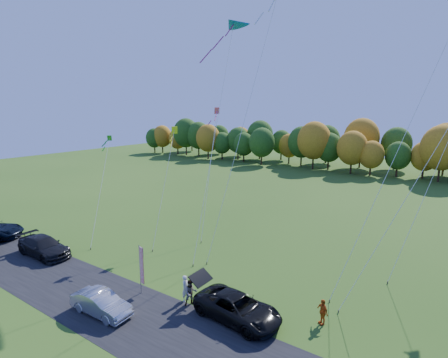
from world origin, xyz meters
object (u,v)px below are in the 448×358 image
Objects in this scene: person_east at (322,312)px; black_suv at (237,308)px; feather_flag at (141,265)px; silver_sedan at (101,303)px.

black_suv is at bearing -116.75° from person_east.
feather_flag is at bearing -128.31° from person_east.
black_suv is at bearing 9.55° from feather_flag.
person_east is (4.41, 2.48, 0.01)m from black_suv.
black_suv is 5.06m from person_east.
feather_flag is (-11.44, -3.66, 1.36)m from person_east.
feather_flag is (0.35, 3.10, 1.45)m from silver_sedan.
black_suv is 8.53m from silver_sedan.
person_east is 0.45× the size of feather_flag.
feather_flag is (-7.03, -1.18, 1.37)m from black_suv.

